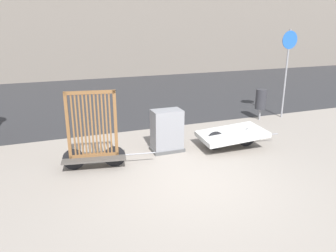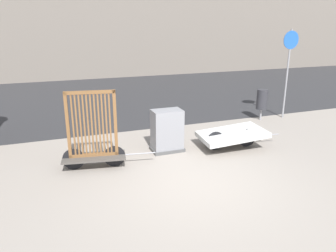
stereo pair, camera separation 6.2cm
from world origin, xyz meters
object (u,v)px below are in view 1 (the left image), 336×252
object	(u,v)px
bike_cart_with_bedframe	(93,141)
trash_bin	(261,99)
sign_post	(287,61)
bike_cart_with_mattress	(232,135)
utility_cabinet	(167,132)

from	to	relation	value
bike_cart_with_bedframe	trash_bin	bearing A→B (deg)	28.20
bike_cart_with_bedframe	sign_post	distance (m)	7.22
bike_cart_with_bedframe	bike_cart_with_mattress	xyz separation A→B (m)	(3.58, 0.00, -0.30)
bike_cart_with_mattress	trash_bin	bearing A→B (deg)	45.53
utility_cabinet	trash_bin	world-z (taller)	utility_cabinet
bike_cart_with_bedframe	utility_cabinet	world-z (taller)	bike_cart_with_bedframe
bike_cart_with_mattress	utility_cabinet	distance (m)	1.72
sign_post	trash_bin	bearing A→B (deg)	179.51
bike_cart_with_mattress	utility_cabinet	world-z (taller)	utility_cabinet
utility_cabinet	trash_bin	size ratio (longest dim) A/B	1.03
bike_cart_with_bedframe	utility_cabinet	size ratio (longest dim) A/B	1.95
bike_cart_with_mattress	utility_cabinet	size ratio (longest dim) A/B	2.10
bike_cart_with_bedframe	bike_cart_with_mattress	world-z (taller)	bike_cart_with_bedframe
bike_cart_with_bedframe	sign_post	bearing A→B (deg)	25.76
bike_cart_with_bedframe	utility_cabinet	xyz separation A→B (m)	(1.91, 0.42, -0.16)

